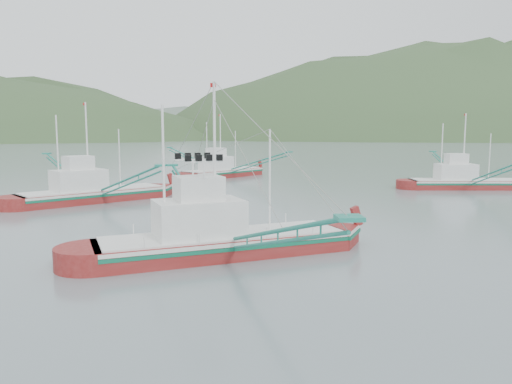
{
  "coord_description": "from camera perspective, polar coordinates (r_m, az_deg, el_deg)",
  "views": [
    {
      "loc": [
        -2.75,
        -30.2,
        7.77
      ],
      "look_at": [
        0.0,
        6.0,
        3.2
      ],
      "focal_mm": 35.0,
      "sensor_mm": 36.0,
      "label": 1
    }
  ],
  "objects": [
    {
      "name": "ground",
      "position": [
        31.31,
        0.84,
        -7.2
      ],
      "size": [
        1200.0,
        1200.0,
        0.0
      ],
      "primitive_type": "plane",
      "color": "slate",
      "rests_on": "ground"
    },
    {
      "name": "main_boat",
      "position": [
        30.84,
        -4.01,
        -3.19
      ],
      "size": [
        16.11,
        27.48,
        11.43
      ],
      "rotation": [
        0.0,
        0.0,
        0.31
      ],
      "color": "maroon",
      "rests_on": "ground"
    },
    {
      "name": "bg_boat_right",
      "position": [
        71.06,
        22.74,
        1.52
      ],
      "size": [
        14.75,
        26.2,
        10.62
      ],
      "rotation": [
        0.0,
        0.0,
        -0.08
      ],
      "color": "maroon",
      "rests_on": "ground"
    },
    {
      "name": "bg_boat_far",
      "position": [
        81.87,
        -3.86,
        3.38
      ],
      "size": [
        22.61,
        22.85,
        11.06
      ],
      "rotation": [
        0.0,
        0.0,
        0.77
      ],
      "color": "maroon",
      "rests_on": "ground"
    },
    {
      "name": "bg_boat_left",
      "position": [
        56.51,
        -18.2,
        1.41
      ],
      "size": [
        21.38,
        25.06,
        11.46
      ],
      "rotation": [
        0.0,
        0.0,
        0.65
      ],
      "color": "maroon",
      "rests_on": "ground"
    },
    {
      "name": "headland_right",
      "position": [
        520.36,
        23.58,
        5.72
      ],
      "size": [
        684.0,
        432.0,
        306.0
      ],
      "primitive_type": "ellipsoid",
      "color": "#324C27",
      "rests_on": "ground"
    },
    {
      "name": "ridge_distant",
      "position": [
        591.16,
        -1.18,
        6.41
      ],
      "size": [
        960.0,
        400.0,
        240.0
      ],
      "primitive_type": "ellipsoid",
      "color": "slate",
      "rests_on": "ground"
    }
  ]
}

